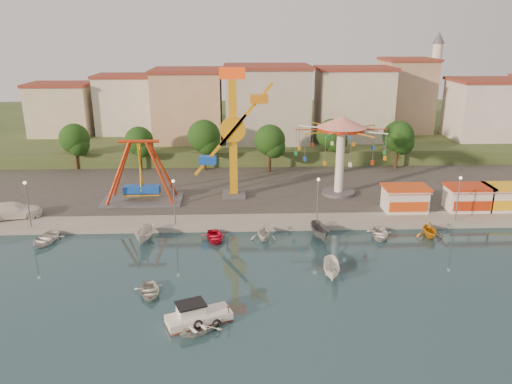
{
  "coord_description": "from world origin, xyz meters",
  "views": [
    {
      "loc": [
        -0.96,
        -39.49,
        21.56
      ],
      "look_at": [
        1.12,
        14.0,
        4.0
      ],
      "focal_mm": 35.0,
      "sensor_mm": 36.0,
      "label": 1
    }
  ],
  "objects_px": {
    "rowboat_a": "(149,291)",
    "skiff": "(332,269)",
    "pirate_ship_ride": "(141,173)",
    "kamikaze_tower": "(236,138)",
    "wave_swinger": "(341,138)",
    "cabin_motorboat": "(197,317)",
    "van": "(13,210)"
  },
  "relations": [
    {
      "from": "pirate_ship_ride",
      "to": "van",
      "type": "xyz_separation_m",
      "value": [
        -14.02,
        -5.25,
        -2.88
      ]
    },
    {
      "from": "rowboat_a",
      "to": "wave_swinger",
      "type": "bearing_deg",
      "value": 35.45
    },
    {
      "from": "pirate_ship_ride",
      "to": "kamikaze_tower",
      "type": "height_order",
      "value": "kamikaze_tower"
    },
    {
      "from": "van",
      "to": "rowboat_a",
      "type": "bearing_deg",
      "value": -149.46
    },
    {
      "from": "skiff",
      "to": "pirate_ship_ride",
      "type": "bearing_deg",
      "value": 143.0
    },
    {
      "from": "rowboat_a",
      "to": "van",
      "type": "bearing_deg",
      "value": 122.61
    },
    {
      "from": "pirate_ship_ride",
      "to": "wave_swinger",
      "type": "distance_m",
      "value": 25.86
    },
    {
      "from": "wave_swinger",
      "to": "cabin_motorboat",
      "type": "distance_m",
      "value": 34.32
    },
    {
      "from": "kamikaze_tower",
      "to": "skiff",
      "type": "bearing_deg",
      "value": -68.09
    },
    {
      "from": "pirate_ship_ride",
      "to": "skiff",
      "type": "relative_size",
      "value": 2.57
    },
    {
      "from": "wave_swinger",
      "to": "skiff",
      "type": "height_order",
      "value": "wave_swinger"
    },
    {
      "from": "pirate_ship_ride",
      "to": "kamikaze_tower",
      "type": "xyz_separation_m",
      "value": [
        11.96,
        1.41,
        4.09
      ]
    },
    {
      "from": "cabin_motorboat",
      "to": "van",
      "type": "xyz_separation_m",
      "value": [
        -22.9,
        21.75,
        1.05
      ]
    },
    {
      "from": "cabin_motorboat",
      "to": "skiff",
      "type": "xyz_separation_m",
      "value": [
        11.7,
        6.97,
        0.29
      ]
    },
    {
      "from": "cabin_motorboat",
      "to": "van",
      "type": "distance_m",
      "value": 31.6
    },
    {
      "from": "rowboat_a",
      "to": "pirate_ship_ride",
      "type": "bearing_deg",
      "value": 87.09
    },
    {
      "from": "pirate_ship_ride",
      "to": "kamikaze_tower",
      "type": "bearing_deg",
      "value": 6.72
    },
    {
      "from": "cabin_motorboat",
      "to": "rowboat_a",
      "type": "relative_size",
      "value": 1.55
    },
    {
      "from": "skiff",
      "to": "rowboat_a",
      "type": "bearing_deg",
      "value": -163.45
    },
    {
      "from": "pirate_ship_ride",
      "to": "wave_swinger",
      "type": "bearing_deg",
      "value": 4.5
    },
    {
      "from": "pirate_ship_ride",
      "to": "cabin_motorboat",
      "type": "bearing_deg",
      "value": -71.79
    },
    {
      "from": "rowboat_a",
      "to": "skiff",
      "type": "xyz_separation_m",
      "value": [
        16.07,
        2.64,
        0.4
      ]
    },
    {
      "from": "cabin_motorboat",
      "to": "skiff",
      "type": "bearing_deg",
      "value": 8.87
    },
    {
      "from": "cabin_motorboat",
      "to": "skiff",
      "type": "relative_size",
      "value": 1.36
    },
    {
      "from": "kamikaze_tower",
      "to": "cabin_motorboat",
      "type": "distance_m",
      "value": 29.68
    },
    {
      "from": "wave_swinger",
      "to": "skiff",
      "type": "bearing_deg",
      "value": -102.58
    },
    {
      "from": "wave_swinger",
      "to": "rowboat_a",
      "type": "relative_size",
      "value": 3.38
    },
    {
      "from": "kamikaze_tower",
      "to": "wave_swinger",
      "type": "height_order",
      "value": "kamikaze_tower"
    },
    {
      "from": "skiff",
      "to": "van",
      "type": "relative_size",
      "value": 0.62
    },
    {
      "from": "pirate_ship_ride",
      "to": "skiff",
      "type": "height_order",
      "value": "pirate_ship_ride"
    },
    {
      "from": "cabin_motorboat",
      "to": "rowboat_a",
      "type": "distance_m",
      "value": 6.15
    },
    {
      "from": "cabin_motorboat",
      "to": "pirate_ship_ride",
      "type": "bearing_deg",
      "value": 86.29
    }
  ]
}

